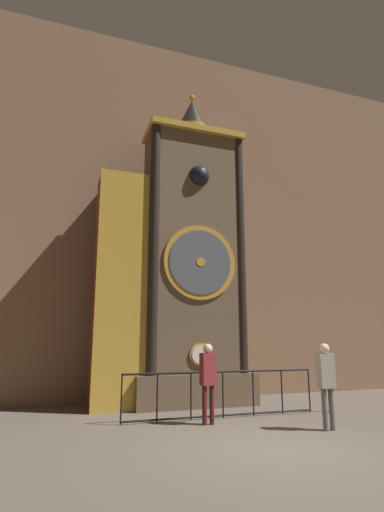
% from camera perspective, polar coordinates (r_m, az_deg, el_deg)
% --- Properties ---
extents(ground_plane, '(28.00, 28.00, 0.00)m').
position_cam_1_polar(ground_plane, '(7.93, 12.12, -25.39)').
color(ground_plane, brown).
extents(cathedral_back_wall, '(24.00, 0.32, 12.87)m').
position_cam_1_polar(cathedral_back_wall, '(14.43, -2.95, 6.48)').
color(cathedral_back_wall, '#846047').
rests_on(cathedral_back_wall, ground_plane).
extents(clock_tower, '(4.84, 1.79, 10.22)m').
position_cam_1_polar(clock_tower, '(12.46, -2.18, -1.00)').
color(clock_tower, brown).
rests_on(clock_tower, ground_plane).
extents(railing_fence, '(5.10, 0.05, 1.12)m').
position_cam_1_polar(railing_fence, '(10.52, 4.43, -18.72)').
color(railing_fence, black).
rests_on(railing_fence, ground_plane).
extents(visitor_near, '(0.36, 0.26, 1.80)m').
position_cam_1_polar(visitor_near, '(9.67, 2.30, -16.58)').
color(visitor_near, '#461518').
rests_on(visitor_near, ground_plane).
extents(visitor_far, '(0.36, 0.25, 1.81)m').
position_cam_1_polar(visitor_far, '(9.52, 18.61, -16.02)').
color(visitor_far, '#58554F').
rests_on(visitor_far, ground_plane).
extents(stanchion_post, '(0.28, 0.28, 1.05)m').
position_cam_1_polar(stanchion_post, '(11.98, 19.02, -18.68)').
color(stanchion_post, gray).
rests_on(stanchion_post, ground_plane).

